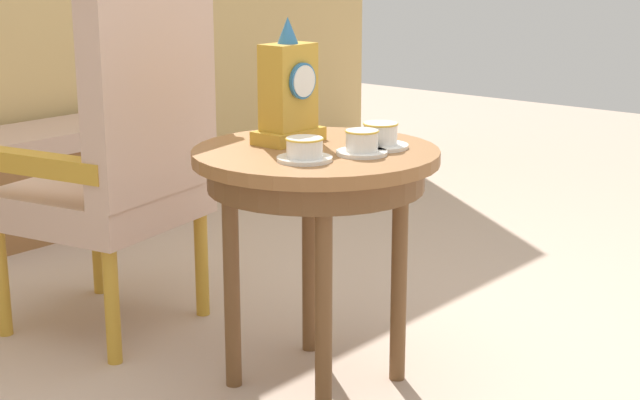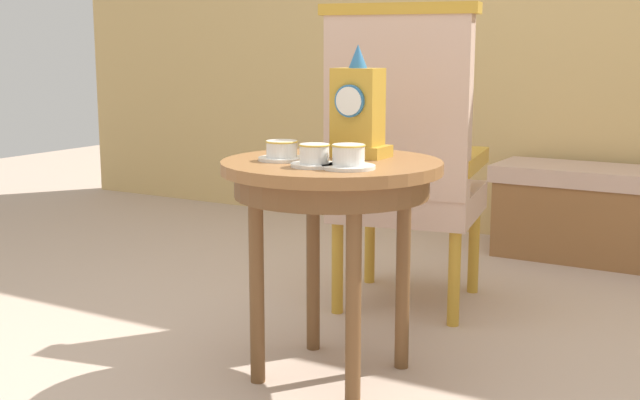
{
  "view_description": "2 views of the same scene",
  "coord_description": "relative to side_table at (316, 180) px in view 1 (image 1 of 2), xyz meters",
  "views": [
    {
      "loc": [
        -1.84,
        -1.52,
        1.18
      ],
      "look_at": [
        0.04,
        0.06,
        0.54
      ],
      "focal_mm": 54.8,
      "sensor_mm": 36.0,
      "label": 1
    },
    {
      "loc": [
        1.26,
        -1.99,
        0.99
      ],
      "look_at": [
        -0.02,
        0.19,
        0.52
      ],
      "focal_mm": 46.53,
      "sensor_mm": 36.0,
      "label": 2
    }
  ],
  "objects": [
    {
      "name": "teacup_right",
      "position": [
        0.02,
        -0.14,
        0.11
      ],
      "size": [
        0.13,
        0.13,
        0.06
      ],
      "color": "white",
      "rests_on": "side_table"
    },
    {
      "name": "window_bench",
      "position": [
        0.47,
        1.85,
        -0.36
      ],
      "size": [
        1.13,
        0.4,
        0.44
      ],
      "color": "#CCA893",
      "rests_on": "ground"
    },
    {
      "name": "teacup_center",
      "position": [
        0.12,
        -0.12,
        0.11
      ],
      "size": [
        0.15,
        0.15,
        0.07
      ],
      "color": "white",
      "rests_on": "side_table"
    },
    {
      "name": "teacup_left",
      "position": [
        -0.13,
        -0.07,
        0.11
      ],
      "size": [
        0.14,
        0.14,
        0.06
      ],
      "color": "white",
      "rests_on": "side_table"
    },
    {
      "name": "side_table",
      "position": [
        0.0,
        0.0,
        0.0
      ],
      "size": [
        0.65,
        0.65,
        0.66
      ],
      "color": "brown",
      "rests_on": "ground"
    },
    {
      "name": "mantel_clock",
      "position": [
        0.02,
        0.11,
        0.22
      ],
      "size": [
        0.19,
        0.11,
        0.34
      ],
      "color": "gold",
      "rests_on": "side_table"
    },
    {
      "name": "armchair",
      "position": [
        -0.09,
        0.69,
        0.01
      ],
      "size": [
        0.63,
        0.62,
        1.14
      ],
      "color": "#CCA893",
      "rests_on": "ground"
    }
  ]
}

